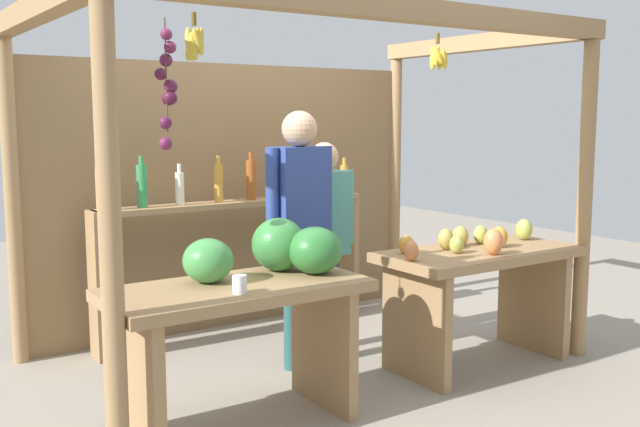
% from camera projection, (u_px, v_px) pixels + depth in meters
% --- Properties ---
extents(ground_plane, '(12.00, 12.00, 0.00)m').
position_uv_depth(ground_plane, '(304.00, 358.00, 4.90)').
color(ground_plane, gray).
rests_on(ground_plane, ground).
extents(market_stall, '(3.31, 2.07, 2.23)m').
position_uv_depth(market_stall, '(267.00, 161.00, 5.10)').
color(market_stall, '#99754C').
rests_on(market_stall, ground).
extents(fruit_counter_left, '(1.34, 0.70, 1.06)m').
position_uv_depth(fruit_counter_left, '(253.00, 295.00, 3.81)').
color(fruit_counter_left, '#99754C').
rests_on(fruit_counter_left, ground).
extents(fruit_counter_right, '(1.35, 0.64, 0.93)m').
position_uv_depth(fruit_counter_right, '(478.00, 277.00, 4.71)').
color(fruit_counter_right, '#99754C').
rests_on(fruit_counter_right, ground).
extents(bottle_shelf_unit, '(2.12, 0.22, 1.35)m').
position_uv_depth(bottle_shelf_unit, '(235.00, 226.00, 5.33)').
color(bottle_shelf_unit, '#99754C').
rests_on(bottle_shelf_unit, ground).
extents(vendor_man, '(0.48, 0.22, 1.65)m').
position_uv_depth(vendor_man, '(300.00, 215.00, 4.59)').
color(vendor_man, '#265354').
rests_on(vendor_man, ground).
extents(vendor_woman, '(0.48, 0.20, 1.44)m').
position_uv_depth(vendor_woman, '(324.00, 229.00, 4.95)').
color(vendor_woman, '#373557').
rests_on(vendor_woman, ground).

